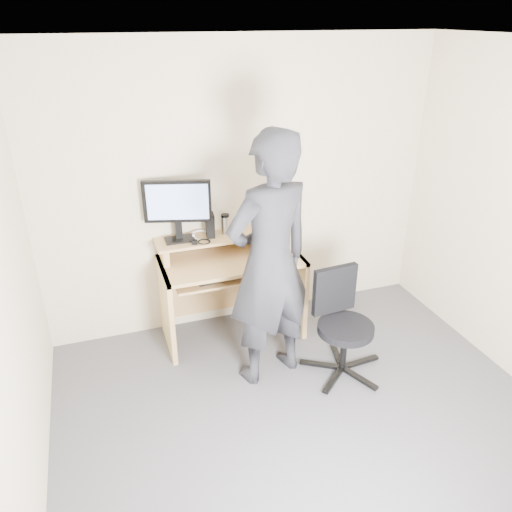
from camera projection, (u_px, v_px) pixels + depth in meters
ground at (322, 444)px, 3.38m from camera, size 3.50×3.50×0.00m
back_wall at (242, 189)px, 4.32m from camera, size 3.50×0.02×2.50m
ceiling at (353, 44)px, 2.28m from camera, size 3.50×3.50×0.02m
desk at (229, 276)px, 4.38m from camera, size 1.20×0.60×0.91m
monitor at (177, 205)px, 4.04m from camera, size 0.54×0.19×0.52m
external_drive at (210, 225)px, 4.22m from camera, size 0.09×0.14×0.20m
travel_mug at (225, 225)px, 4.27m from camera, size 0.07×0.07×0.16m
smartphone at (264, 232)px, 4.33m from camera, size 0.11×0.14×0.01m
charger at (195, 242)px, 4.10m from camera, size 0.05×0.05×0.03m
headphones at (201, 236)px, 4.25m from camera, size 0.19×0.19×0.06m
keyboard at (222, 274)px, 4.15m from camera, size 0.48×0.25×0.03m
mouse at (266, 257)px, 4.21m from camera, size 0.10×0.07×0.04m
office_chair at (341, 319)px, 3.92m from camera, size 0.65×0.67×0.84m
person at (270, 263)px, 3.63m from camera, size 0.82×0.65×1.97m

